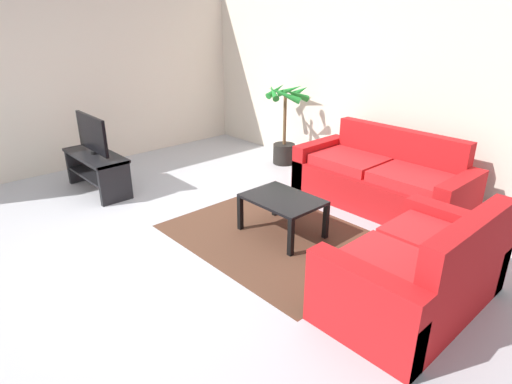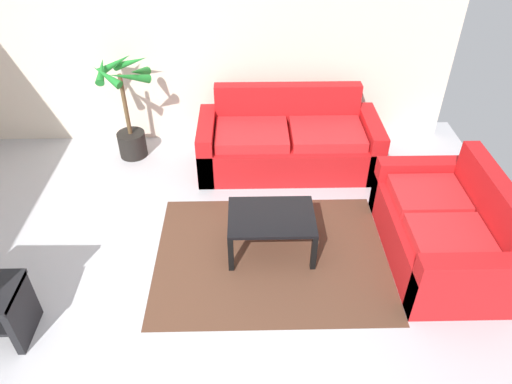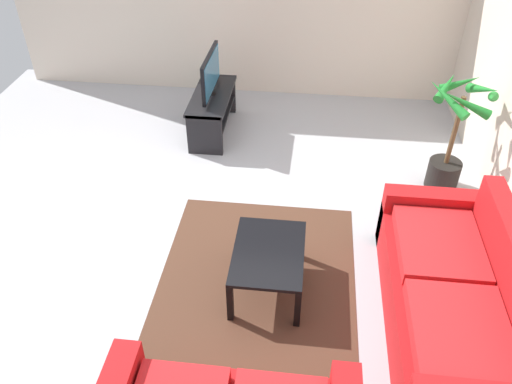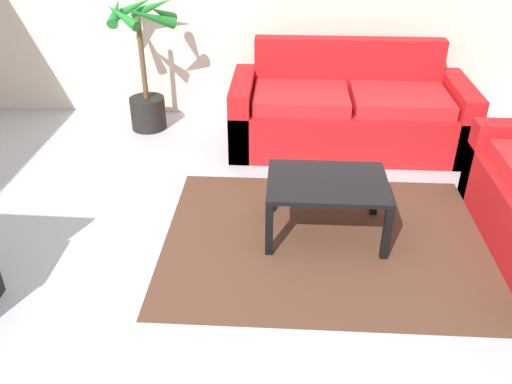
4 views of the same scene
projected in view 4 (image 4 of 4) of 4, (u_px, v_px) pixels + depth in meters
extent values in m
plane|color=#B2B2B7|center=(210.00, 311.00, 3.09)|extent=(6.60, 6.60, 0.00)
cube|color=red|center=(347.00, 125.00, 4.87)|extent=(2.09, 0.90, 0.42)
cube|color=red|center=(348.00, 64.00, 4.95)|extent=(1.73, 0.16, 0.48)
cube|color=red|center=(243.00, 112.00, 4.86)|extent=(0.18, 0.90, 0.62)
cube|color=red|center=(456.00, 117.00, 4.77)|extent=(0.18, 0.90, 0.62)
cube|color=red|center=(301.00, 98.00, 4.71)|extent=(0.83, 0.66, 0.12)
cube|color=red|center=(400.00, 100.00, 4.66)|extent=(0.83, 0.66, 0.12)
cube|color=black|center=(328.00, 183.00, 3.56)|extent=(0.80, 0.58, 0.03)
cube|color=black|center=(269.00, 229.00, 3.46)|extent=(0.05, 0.05, 0.39)
cube|color=black|center=(387.00, 233.00, 3.42)|extent=(0.05, 0.05, 0.39)
cube|color=black|center=(272.00, 188.00, 3.92)|extent=(0.05, 0.05, 0.39)
cube|color=black|center=(376.00, 191.00, 3.88)|extent=(0.05, 0.05, 0.39)
cube|color=#513323|center=(324.00, 240.00, 3.68)|extent=(2.20, 1.70, 0.01)
cylinder|color=black|center=(148.00, 113.00, 5.25)|extent=(0.34, 0.34, 0.31)
cylinder|color=brown|center=(142.00, 59.00, 4.98)|extent=(0.05, 0.05, 0.76)
cone|color=#1F802C|center=(162.00, 13.00, 4.71)|extent=(0.19, 0.49, 0.27)
cone|color=#1F802C|center=(153.00, 6.00, 4.94)|extent=(0.49, 0.28, 0.27)
cone|color=#1F802C|center=(133.00, 7.00, 4.92)|extent=(0.42, 0.26, 0.24)
cone|color=#1F802C|center=(116.00, 12.00, 4.75)|extent=(0.13, 0.40, 0.23)
cone|color=#1F802C|center=(121.00, 16.00, 4.62)|extent=(0.38, 0.28, 0.23)
cone|color=#1F802C|center=(150.00, 17.00, 4.59)|extent=(0.44, 0.39, 0.27)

